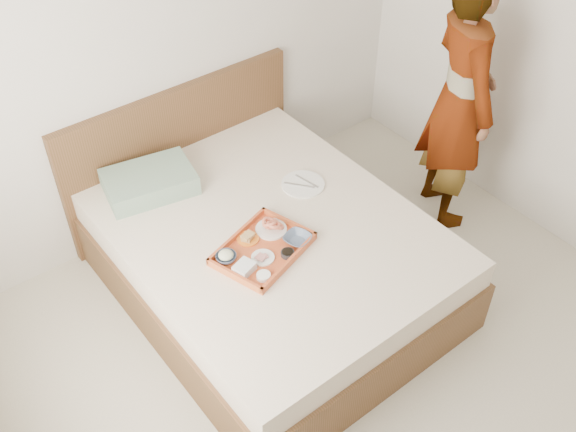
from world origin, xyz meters
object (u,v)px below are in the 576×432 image
at_px(bed, 271,259).
at_px(tray, 263,249).
at_px(dinner_plate, 303,184).
at_px(person, 460,100).

bearing_deg(bed, tray, -137.81).
distance_m(bed, dinner_plate, 0.49).
xyz_separation_m(dinner_plate, person, (1.01, -0.28, 0.34)).
height_order(bed, dinner_plate, dinner_plate).
relative_size(bed, person, 1.14).
bearing_deg(dinner_plate, bed, -155.86).
bearing_deg(person, bed, 109.49).
relative_size(bed, tray, 3.93).
distance_m(tray, person, 1.57).
bearing_deg(bed, dinner_plate, 24.14).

